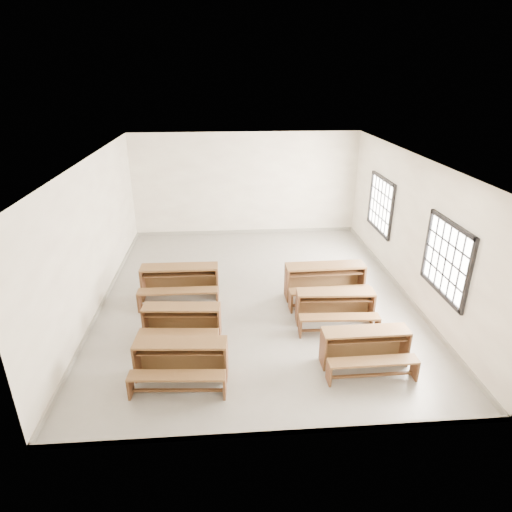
{
  "coord_description": "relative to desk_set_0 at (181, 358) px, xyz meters",
  "views": [
    {
      "loc": [
        -0.67,
        -8.85,
        4.83
      ],
      "look_at": [
        0.0,
        0.0,
        1.0
      ],
      "focal_mm": 30.0,
      "sensor_mm": 36.0,
      "label": 1
    }
  ],
  "objects": [
    {
      "name": "desk_set_3",
      "position": [
        3.22,
        0.13,
        -0.01
      ],
      "size": [
        1.54,
        0.81,
        0.69
      ],
      "rotation": [
        0.0,
        0.0,
        0.01
      ],
      "color": "brown",
      "rests_on": "ground"
    },
    {
      "name": "desk_set_2",
      "position": [
        -0.26,
        2.85,
        0.05
      ],
      "size": [
        1.76,
        0.93,
        0.79
      ],
      "rotation": [
        0.0,
        0.0,
        -0.01
      ],
      "color": "brown",
      "rests_on": "ground"
    },
    {
      "name": "desk_set_1",
      "position": [
        -0.09,
        1.24,
        -0.02
      ],
      "size": [
        1.56,
        0.9,
        0.67
      ],
      "rotation": [
        0.0,
        0.0,
        -0.08
      ],
      "color": "brown",
      "rests_on": "ground"
    },
    {
      "name": "desk_set_0",
      "position": [
        0.0,
        0.0,
        0.0
      ],
      "size": [
        1.61,
        0.92,
        0.7
      ],
      "rotation": [
        0.0,
        0.0,
        -0.07
      ],
      "color": "brown",
      "rests_on": "ground"
    },
    {
      "name": "desk_set_4",
      "position": [
        3.02,
        1.54,
        0.01
      ],
      "size": [
        1.62,
        0.9,
        0.71
      ],
      "rotation": [
        0.0,
        0.0,
        -0.05
      ],
      "color": "brown",
      "rests_on": "ground"
    },
    {
      "name": "desk_set_5",
      "position": [
        3.06,
        2.62,
        0.06
      ],
      "size": [
        1.83,
        0.98,
        0.81
      ],
      "rotation": [
        0.0,
        0.0,
        0.02
      ],
      "color": "brown",
      "rests_on": "ground"
    },
    {
      "name": "room",
      "position": [
        1.58,
        2.86,
        1.73
      ],
      "size": [
        8.5,
        8.5,
        3.2
      ],
      "color": "gray",
      "rests_on": "ground"
    }
  ]
}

